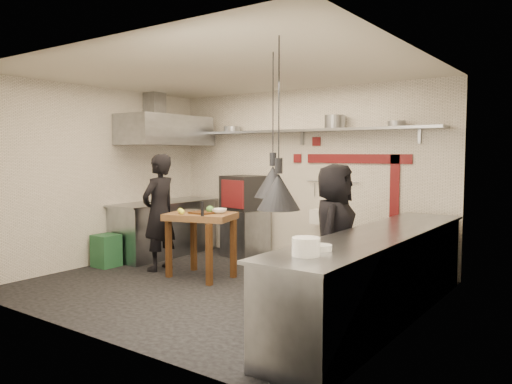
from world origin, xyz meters
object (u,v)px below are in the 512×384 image
Objects in this scene: oven_stand at (245,233)px; green_bin at (106,251)px; chef_right at (334,232)px; combi_oven at (245,193)px; chef_left at (159,212)px; prep_table at (201,245)px.

oven_stand is 2.29m from green_bin.
oven_stand is 0.49× the size of chef_right.
chef_left is at bearing -93.53° from combi_oven.
chef_left is at bearing 78.74° from chef_right.
oven_stand is at bearing 86.10° from prep_table.
green_bin is (-1.27, -1.91, -0.84)m from combi_oven.
combi_oven is 1.30× the size of green_bin.
oven_stand is at bearing -33.95° from combi_oven.
combi_oven is (-0.04, 0.04, 0.69)m from oven_stand.
combi_oven is at bearing 160.08° from chef_left.
chef_right reaches higher than prep_table.
chef_left is at bearing 21.80° from green_bin.
combi_oven is at bearing 56.41° from green_bin.
combi_oven reaches higher than prep_table.
chef_right is at bearing 7.97° from green_bin.
chef_right is (3.67, 0.51, 0.57)m from green_bin.
oven_stand is 0.69m from combi_oven.
chef_right reaches higher than green_bin.
prep_table is at bearing 11.94° from green_bin.
chef_right reaches higher than oven_stand.
prep_table is at bearing -64.14° from combi_oven.
combi_oven is 0.37× the size of chef_left.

